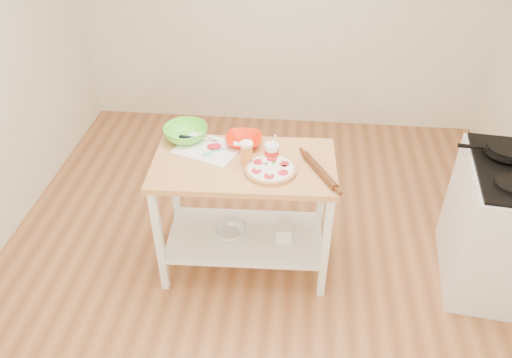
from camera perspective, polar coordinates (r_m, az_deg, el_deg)
The scene contains 15 objects.
room_shell at distance 2.84m, azimuth 0.71°, elevation 7.91°, with size 4.04×4.54×2.74m.
prep_island at distance 3.33m, azimuth -1.34°, elevation -1.64°, with size 1.20×0.69×0.90m.
gas_stove at distance 3.74m, azimuth 26.94°, elevation -4.92°, with size 0.77×0.88×1.11m.
skillet at distance 3.54m, azimuth 26.57°, elevation 3.00°, with size 0.43×0.27×0.03m.
pizza at distance 3.10m, azimuth 1.66°, elevation 1.20°, with size 0.33×0.33×0.05m.
cutting_board at distance 3.32m, azimuth -5.50°, elevation 3.55°, with size 0.48×0.42×0.04m.
spatula at distance 3.26m, azimuth -4.94°, elevation 3.06°, with size 0.14×0.10×0.01m.
knife at distance 3.42m, azimuth -7.20°, elevation 4.68°, with size 0.27×0.05×0.01m.
orange_bowl at distance 3.35m, azimuth -1.39°, elevation 4.43°, with size 0.24×0.24×0.06m, color red.
green_bowl at distance 3.43m, azimuth -8.04°, elevation 5.22°, with size 0.30×0.30×0.09m, color #5EDC39.
beer_pint at distance 3.13m, azimuth -1.07°, elevation 2.97°, with size 0.08×0.08×0.16m.
yogurt_tub at distance 3.19m, azimuth 1.80°, elevation 3.14°, with size 0.09×0.09×0.19m.
rolling_pin at distance 3.10m, azimuth 7.26°, elevation 0.99°, with size 0.05×0.05×0.39m, color #512912.
shelf_glass_bowl at distance 3.57m, azimuth -2.92°, elevation -6.09°, with size 0.21×0.21×0.07m, color silver.
shelf_bin at distance 3.53m, azimuth 3.22°, elevation -6.16°, with size 0.11×0.11×0.11m, color white.
Camera 1 is at (0.21, -2.48, 2.72)m, focal length 35.00 mm.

